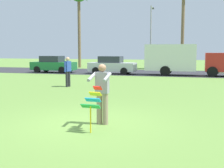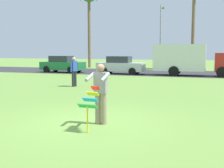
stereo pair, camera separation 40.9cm
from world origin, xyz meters
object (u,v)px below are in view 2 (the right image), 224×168
Objects in this scene: parked_truck_red_cab at (190,59)px; parked_car_silver at (120,65)px; parked_car_green at (62,64)px; person_kite_flyer at (101,91)px; kite_held at (90,101)px; streetlight_pole at (161,33)px; person_walker_near at (74,71)px.

parked_car_silver is at bearing 179.99° from parked_truck_red_cab.
parked_car_silver is at bearing -0.01° from parked_car_green.
person_kite_flyer is at bearing -74.86° from parked_car_silver.
person_kite_flyer is 1.49× the size of kite_held.
person_kite_flyer is 17.50m from parked_truck_red_cab.
streetlight_pole is (-2.28, 25.38, 3.21)m from kite_held.
person_walker_near is (-5.92, -9.72, -0.48)m from parked_truck_red_cab.
kite_held is 25.69m from streetlight_pole.
parked_truck_red_cab is (1.33, 18.20, 0.62)m from kite_held.
person_walker_near is (-4.60, 7.73, -0.02)m from person_kite_flyer.
parked_car_green and parked_car_silver have the same top height.
kite_held is at bearing -94.17° from parked_truck_red_cab.
parked_truck_red_cab is at bearing 58.64° from person_walker_near.
parked_truck_red_cab is 11.39m from person_walker_near.
parked_car_silver is 9.72m from person_walker_near.
kite_held is at bearing -59.82° from parked_car_green.
parked_truck_red_cab is at bearing -63.31° from streetlight_pole.
parked_car_green is (-10.59, 18.20, -0.01)m from kite_held.
person_kite_flyer is at bearing -58.74° from parked_car_green.
parked_car_green is 11.93m from parked_truck_red_cab.
streetlight_pole is 17.33m from person_walker_near.
parked_car_green is at bearing -139.14° from streetlight_pole.
parked_car_green is at bearing 121.63° from person_walker_near.
streetlight_pole is at bearing 95.31° from person_kite_flyer.
streetlight_pole is at bearing 95.14° from kite_held.
streetlight_pole is 4.05× the size of person_walker_near.
person_kite_flyer is at bearing -84.69° from streetlight_pole.
streetlight_pole is at bearing 40.86° from parked_car_green.
parked_car_silver is at bearing 105.14° from person_kite_flyer.
person_kite_flyer is 0.77m from kite_held.
streetlight_pole is at bearing 116.69° from parked_truck_red_cab.
person_walker_near is at bearing -89.30° from parked_car_silver.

